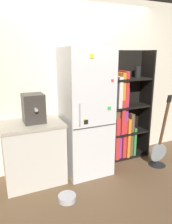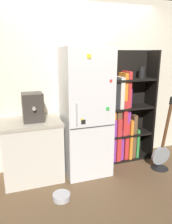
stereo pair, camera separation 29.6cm
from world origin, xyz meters
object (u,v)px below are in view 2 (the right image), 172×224
guitar (161,158)px  pet_bowl (62,196)px  espresso_machine (33,107)px  refrigerator (85,112)px  bookshelf (124,116)px

guitar → pet_bowl: (-1.65, -0.24, -0.13)m
espresso_machine → pet_bowl: 1.22m
refrigerator → guitar: 1.41m
refrigerator → espresso_machine: refrigerator is taller
bookshelf → pet_bowl: (-1.26, -0.76, -0.72)m
espresso_machine → guitar: 2.11m
espresso_machine → guitar: size_ratio=0.33×
refrigerator → guitar: (1.13, -0.36, -0.76)m
espresso_machine → pet_bowl: (0.23, -0.62, -1.03)m
bookshelf → refrigerator: bearing=-167.0°
guitar → pet_bowl: size_ratio=5.29×
refrigerator → espresso_machine: (-0.75, 0.02, 0.13)m
pet_bowl → refrigerator: bearing=48.9°
bookshelf → pet_bowl: size_ratio=8.13×
guitar → bookshelf: bearing=126.6°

